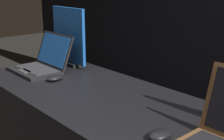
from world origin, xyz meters
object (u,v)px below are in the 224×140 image
mouse_front (55,78)px  mouse_back (160,134)px  laptop_front (42,62)px  promo_stand_front (69,38)px

mouse_front → mouse_back: size_ratio=1.02×
laptop_front → promo_stand_front: bearing=90.0°
mouse_back → laptop_front: bearing=173.4°
laptop_front → mouse_back: size_ratio=3.25×
mouse_back → promo_stand_front: bearing=162.8°
mouse_front → promo_stand_front: (-0.24, 0.26, 0.17)m
mouse_front → promo_stand_front: 0.39m
laptop_front → promo_stand_front: size_ratio=0.87×
laptop_front → mouse_front: (0.24, -0.05, -0.04)m
mouse_front → mouse_back: 0.86m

